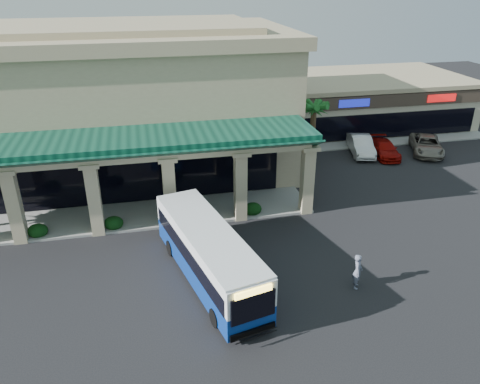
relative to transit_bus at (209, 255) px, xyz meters
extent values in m
plane|color=black|center=(1.54, 1.00, -1.48)|extent=(110.00, 110.00, 0.00)
imported|color=slate|center=(7.29, -2.29, -0.52)|extent=(0.72, 0.83, 1.93)
imported|color=silver|center=(16.11, 15.77, -0.68)|extent=(2.77, 5.15, 1.61)
imported|color=#8C0905|center=(17.88, 14.80, -0.81)|extent=(2.62, 4.85, 1.34)
imported|color=gray|center=(21.95, 14.73, -0.73)|extent=(4.45, 5.94, 1.50)
camera|label=1|loc=(-2.77, -20.32, 13.28)|focal=35.00mm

